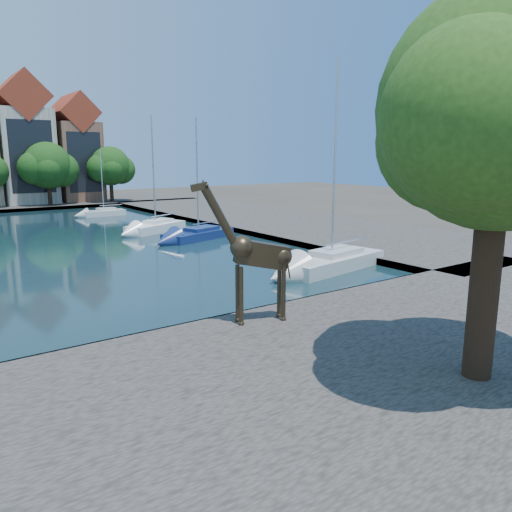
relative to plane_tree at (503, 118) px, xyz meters
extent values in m
plane|color=#38332B|center=(-7.62, 9.01, -7.67)|extent=(160.00, 160.00, 0.00)
cube|color=#504A46|center=(-7.62, 2.01, -7.42)|extent=(50.00, 14.00, 0.50)
cube|color=#504A46|center=(17.38, 33.01, -7.42)|extent=(14.00, 52.00, 0.50)
cylinder|color=#332114|center=(-0.12, 0.01, -4.42)|extent=(0.80, 0.80, 5.50)
sphere|color=#214714|center=(-0.12, 0.01, 0.25)|extent=(6.40, 6.40, 6.40)
sphere|color=#214714|center=(-1.88, -0.39, -0.07)|extent=(4.48, 4.48, 4.48)
cube|color=beige|center=(0.88, 65.01, -1.17)|extent=(6.37, 9.00, 12.00)
cube|color=maroon|center=(0.88, 65.01, 6.26)|extent=(6.43, 9.18, 6.43)
cube|color=black|center=(0.88, 60.53, -1.17)|extent=(5.20, 0.05, 9.00)
cube|color=brown|center=(7.38, 65.01, -1.92)|extent=(5.39, 9.00, 10.50)
cube|color=maroon|center=(7.38, 65.01, 4.54)|extent=(5.44, 9.18, 5.44)
cube|color=black|center=(7.38, 60.53, -1.92)|extent=(4.40, 0.05, 7.88)
cylinder|color=#332114|center=(2.38, 59.51, -5.57)|extent=(0.50, 0.50, 3.20)
sphere|color=#143C11|center=(2.38, 59.51, -2.23)|extent=(5.80, 5.80, 5.80)
sphere|color=#143C11|center=(4.12, 59.81, -2.81)|extent=(4.35, 4.35, 4.35)
sphere|color=#143C11|center=(0.79, 59.11, -2.52)|extent=(4.06, 4.06, 4.06)
cylinder|color=#332114|center=(10.38, 59.51, -5.57)|extent=(0.50, 0.50, 3.20)
sphere|color=#143C11|center=(10.38, 59.51, -2.41)|extent=(5.20, 5.20, 5.20)
sphere|color=#143C11|center=(11.94, 59.81, -2.93)|extent=(3.90, 3.90, 3.90)
sphere|color=#143C11|center=(8.95, 59.11, -2.67)|extent=(3.64, 3.64, 3.64)
cylinder|color=#36291B|center=(-3.20, 7.54, -6.07)|extent=(0.17, 0.17, 2.21)
cylinder|color=#36291B|center=(-3.07, 7.99, -6.07)|extent=(0.17, 0.17, 2.21)
cylinder|color=#36291B|center=(-1.59, 7.06, -6.07)|extent=(0.17, 0.17, 2.21)
cylinder|color=#36291B|center=(-1.46, 7.50, -6.07)|extent=(0.17, 0.17, 2.21)
cube|color=#36291B|center=(-2.28, 7.51, -4.59)|extent=(2.22, 1.18, 1.29)
cylinder|color=#36291B|center=(-3.78, 7.96, -3.16)|extent=(1.45, 0.71, 2.29)
cube|color=#36291B|center=(-4.51, 8.18, -2.04)|extent=(0.64, 0.36, 0.35)
cube|color=beige|center=(7.38, 13.72, -7.08)|extent=(7.66, 3.73, 1.03)
cube|color=beige|center=(7.38, 13.72, -6.74)|extent=(3.46, 2.30, 0.57)
cylinder|color=#B2B2B7|center=(7.38, 13.72, -1.19)|extent=(0.14, 0.14, 11.20)
cube|color=navy|center=(6.18, 27.76, -7.17)|extent=(6.62, 3.97, 0.85)
cube|color=navy|center=(6.18, 27.76, -6.89)|extent=(3.07, 2.29, 0.47)
cylinder|color=#B2B2B7|center=(6.18, 27.76, -2.51)|extent=(0.11, 0.11, 8.84)
cube|color=white|center=(4.97, 33.35, -7.12)|extent=(6.15, 4.27, 0.94)
cube|color=white|center=(4.97, 33.35, -6.80)|extent=(2.91, 2.35, 0.52)
cylinder|color=#B2B2B7|center=(4.97, 33.35, -2.25)|extent=(0.13, 0.13, 9.22)
cube|color=silver|center=(5.15, 47.46, -7.19)|extent=(4.55, 1.63, 0.80)
cube|color=silver|center=(5.15, 47.46, -6.92)|extent=(1.99, 1.13, 0.44)
cylinder|color=#B2B2B7|center=(5.15, 47.46, -3.68)|extent=(0.11, 0.11, 6.58)
camera|label=1|loc=(-13.03, -7.22, -0.94)|focal=35.00mm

